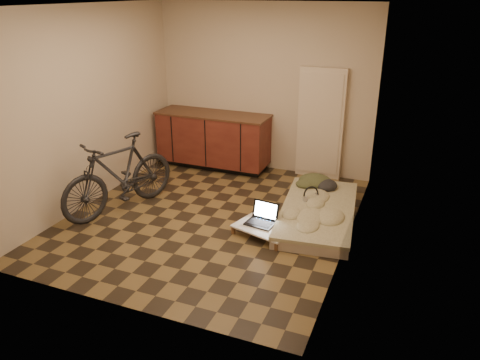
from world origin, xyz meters
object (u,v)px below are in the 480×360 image
at_px(laptop, 262,219).
at_px(lap_desk, 264,228).
at_px(bicycle, 119,171).
at_px(futon, 318,213).

bearing_deg(laptop, lap_desk, -52.24).
xyz_separation_m(bicycle, futon, (2.50, 0.73, -0.48)).
relative_size(bicycle, lap_desk, 2.19).
distance_m(lap_desk, laptop, 0.14).
distance_m(futon, laptop, 0.81).
bearing_deg(bicycle, lap_desk, 21.12).
height_order(lap_desk, laptop, laptop).
xyz_separation_m(futon, laptop, (-0.56, -0.58, 0.08)).
bearing_deg(lap_desk, futon, 70.38).
bearing_deg(futon, laptop, -140.37).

